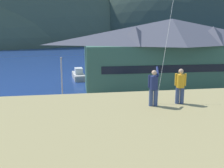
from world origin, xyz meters
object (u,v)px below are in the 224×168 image
parked_car_front_row_red (44,137)px  parked_car_mid_row_far (208,132)px  moored_boat_wharfside (79,75)px  harbor_lodge (171,53)px  parked_car_mid_row_near (219,110)px  parked_car_front_row_end (154,111)px  person_kite_flyer (154,87)px  parking_light_pole (62,81)px  person_companion (180,85)px  wharf_dock (95,75)px  moored_boat_outer_mooring (112,73)px  parked_car_front_row_silver (92,114)px  parked_car_back_row_right (146,134)px

parked_car_front_row_red → parked_car_mid_row_far: (14.30, -1.02, 0.00)m
moored_boat_wharfside → parked_car_front_row_red: moored_boat_wharfside is taller
harbor_lodge → parked_car_mid_row_near: bearing=-88.1°
parked_car_front_row_end → person_kite_flyer: bearing=-107.9°
parking_light_pole → person_companion: person_companion is taller
wharf_dock → parking_light_pole: parking_light_pole is taller
moored_boat_wharfside → moored_boat_outer_mooring: (6.55, 1.42, 0.00)m
parked_car_mid_row_near → moored_boat_outer_mooring: bearing=107.7°
wharf_dock → moored_boat_outer_mooring: bearing=-7.5°
parked_car_mid_row_near → parked_car_front_row_silver: size_ratio=0.99×
harbor_lodge → wharf_dock: bearing=133.5°
wharf_dock → harbor_lodge: bearing=-46.5°
parked_car_mid_row_near → parking_light_pole: size_ratio=0.65×
moored_boat_wharfside → parked_car_back_row_right: bearing=-80.6°
parked_car_front_row_red → parked_car_mid_row_far: 14.34m
moored_boat_outer_mooring → person_companion: size_ratio=3.46×
moored_boat_wharfside → parked_car_front_row_red: 28.90m
wharf_dock → parked_car_mid_row_far: parked_car_mid_row_far is taller
moored_boat_outer_mooring → parked_car_front_row_red: bearing=-109.1°
parked_car_front_row_red → parked_car_mid_row_near: (18.52, 4.65, 0.00)m
wharf_dock → parked_car_front_row_red: size_ratio=2.85×
moored_boat_outer_mooring → person_kite_flyer: 40.89m
moored_boat_outer_mooring → parked_car_mid_row_near: size_ratio=1.43×
parked_car_mid_row_near → person_companion: 19.25m
wharf_dock → parked_car_front_row_silver: (-2.61, -25.14, 0.71)m
parked_car_back_row_right → parked_car_front_row_silver: bearing=124.7°
harbor_lodge → parked_car_mid_row_far: harbor_lodge is taller
moored_boat_wharfside → parked_car_mid_row_near: (14.66, -23.98, 0.34)m
person_kite_flyer → parked_car_mid_row_far: bearing=48.5°
harbor_lodge → parking_light_pole: bearing=-149.9°
wharf_dock → moored_boat_wharfside: size_ratio=2.01×
moored_boat_outer_mooring → parked_car_mid_row_near: 26.67m
moored_boat_wharfside → parked_car_mid_row_near: bearing=-58.6°
moored_boat_wharfside → person_companion: (3.86, -38.51, 6.86)m
parked_car_front_row_end → person_kite_flyer: 17.36m
person_kite_flyer → parked_car_mid_row_near: bearing=50.3°
wharf_dock → parked_car_mid_row_near: bearing=-66.2°
parking_light_pole → moored_boat_wharfside: bearing=82.7°
parked_car_mid_row_far → parked_car_mid_row_near: bearing=53.4°
parked_car_back_row_right → person_kite_flyer: (-2.41, -9.32, 6.53)m
moored_boat_outer_mooring → person_kite_flyer: bearing=-95.8°
parked_car_mid_row_near → person_kite_flyer: person_kite_flyer is taller
parked_car_mid_row_near → parked_car_front_row_end: same height
harbor_lodge → parked_car_mid_row_near: 15.11m
moored_boat_outer_mooring → parked_car_mid_row_far: bearing=-82.9°
person_companion → parked_car_mid_row_near: bearing=53.4°
parked_car_back_row_right → parked_car_mid_row_near: 11.17m
parked_car_front_row_red → parking_light_pole: (1.39, 9.35, 2.79)m
parked_car_mid_row_near → parked_car_back_row_right: bearing=-151.2°
parked_car_front_row_red → parking_light_pole: 9.85m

